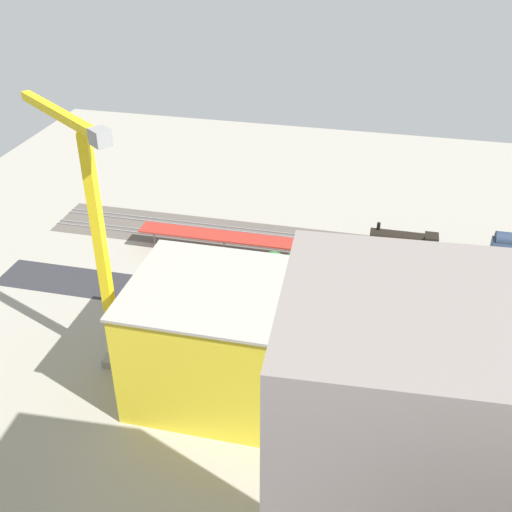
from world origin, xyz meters
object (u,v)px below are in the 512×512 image
(locomotive, at_px, (407,241))
(platform_canopy_near, at_px, (260,241))
(parked_car_2, at_px, (384,334))
(tower_crane, at_px, (94,233))
(street_tree_3, at_px, (298,268))
(street_tree_4, at_px, (479,292))
(box_truck_1, at_px, (331,326))
(parked_car_0, at_px, (475,346))
(street_tree_0, at_px, (313,276))
(construction_building, at_px, (243,344))
(box_truck_2, at_px, (298,326))
(parked_car_1, at_px, (427,338))
(street_tree_2, at_px, (273,264))
(parked_car_3, at_px, (336,325))
(parked_car_4, at_px, (295,320))
(traffic_light, at_px, (281,273))
(box_truck_0, at_px, (317,332))

(locomotive, bearing_deg, platform_canopy_near, 20.99)
(parked_car_2, height_order, tower_crane, tower_crane)
(street_tree_3, distance_m, street_tree_4, 30.30)
(platform_canopy_near, xyz_separation_m, box_truck_1, (-16.44, 20.04, -2.53))
(parked_car_0, relative_size, parked_car_2, 1.15)
(platform_canopy_near, relative_size, street_tree_0, 7.06)
(construction_building, bearing_deg, box_truck_2, -110.26)
(parked_car_1, height_order, street_tree_2, street_tree_2)
(parked_car_3, relative_size, street_tree_3, 0.54)
(locomotive, distance_m, street_tree_0, 26.15)
(parked_car_2, relative_size, parked_car_4, 0.93)
(parked_car_0, distance_m, traffic_light, 33.95)
(construction_building, xyz_separation_m, street_tree_4, (-33.57, -26.17, -3.52))
(construction_building, distance_m, box_truck_2, 17.08)
(box_truck_2, distance_m, street_tree_3, 12.58)
(tower_crane, bearing_deg, construction_building, 173.44)
(box_truck_1, height_order, box_truck_2, box_truck_1)
(box_truck_2, height_order, street_tree_3, street_tree_3)
(street_tree_2, distance_m, street_tree_4, 34.77)
(parked_car_2, bearing_deg, street_tree_0, -33.93)
(box_truck_0, xyz_separation_m, street_tree_0, (2.60, -11.88, 2.63))
(tower_crane, height_order, street_tree_4, tower_crane)
(construction_building, bearing_deg, box_truck_1, -123.94)
(street_tree_4, bearing_deg, street_tree_2, -0.47)
(platform_canopy_near, bearing_deg, parked_car_2, 142.71)
(box_truck_0, height_order, street_tree_2, street_tree_2)
(platform_canopy_near, bearing_deg, tower_crane, 65.05)
(parked_car_0, height_order, parked_car_2, parked_car_0)
(parked_car_3, relative_size, traffic_light, 0.65)
(parked_car_3, bearing_deg, parked_car_2, 176.13)
(platform_canopy_near, distance_m, traffic_light, 12.19)
(locomotive, relative_size, parked_car_1, 3.18)
(platform_canopy_near, height_order, street_tree_4, street_tree_4)
(street_tree_4, bearing_deg, tower_crane, 23.38)
(tower_crane, xyz_separation_m, street_tree_4, (-54.88, -23.72, -16.98))
(platform_canopy_near, xyz_separation_m, street_tree_0, (-11.81, 10.15, 0.12))
(tower_crane, relative_size, street_tree_4, 5.23)
(locomotive, xyz_separation_m, parked_car_0, (-11.30, 29.46, -1.09))
(platform_canopy_near, height_order, street_tree_3, street_tree_3)
(tower_crane, bearing_deg, parked_car_0, -165.03)
(locomotive, relative_size, traffic_light, 2.12)
(parked_car_0, relative_size, street_tree_2, 0.63)
(parked_car_0, distance_m, box_truck_1, 22.47)
(street_tree_2, bearing_deg, box_truck_0, 128.03)
(platform_canopy_near, bearing_deg, locomotive, -159.01)
(parked_car_2, relative_size, traffic_light, 0.61)
(box_truck_0, bearing_deg, street_tree_2, -51.97)
(parked_car_3, xyz_separation_m, construction_building, (11.24, 17.51, 7.92))
(box_truck_2, bearing_deg, tower_crane, 24.51)
(box_truck_0, bearing_deg, box_truck_2, -13.55)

